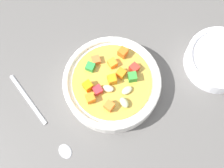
# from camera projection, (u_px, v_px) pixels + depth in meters

# --- Properties ---
(ground_plane) EXTENTS (1.40, 1.40, 0.02)m
(ground_plane) POSITION_uv_depth(u_px,v_px,m) (112.00, 89.00, 0.63)
(ground_plane) COLOR #565451
(soup_bowl_main) EXTENTS (0.20, 0.20, 0.06)m
(soup_bowl_main) POSITION_uv_depth(u_px,v_px,m) (112.00, 83.00, 0.59)
(soup_bowl_main) COLOR white
(soup_bowl_main) RESTS_ON ground_plane
(spoon) EXTENTS (0.02, 0.22, 0.01)m
(spoon) POSITION_uv_depth(u_px,v_px,m) (43.00, 120.00, 0.59)
(spoon) COLOR silver
(spoon) RESTS_ON ground_plane
(side_bowl_small) EXTENTS (0.14, 0.14, 0.05)m
(side_bowl_small) POSITION_uv_depth(u_px,v_px,m) (219.00, 60.00, 0.61)
(side_bowl_small) COLOR white
(side_bowl_small) RESTS_ON ground_plane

